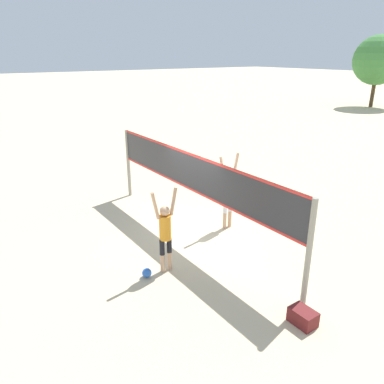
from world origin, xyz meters
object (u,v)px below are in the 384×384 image
at_px(player_blocker, 228,190).
at_px(volleyball, 147,273).
at_px(player_spiker, 165,230).
at_px(tree_left_cluster, 378,60).
at_px(volleyball_net, 192,179).
at_px(gear_bag, 303,317).

distance_m(player_blocker, volleyball, 3.59).
relative_size(player_spiker, volleyball, 9.28).
relative_size(player_spiker, tree_left_cluster, 0.32).
xyz_separation_m(volleyball_net, volleyball, (1.15, -2.11, -1.61)).
bearing_deg(volleyball_net, player_spiker, -53.72).
distance_m(volleyball, gear_bag, 3.60).
distance_m(player_spiker, tree_left_cluster, 34.48).
xyz_separation_m(player_blocker, tree_left_cluster, (-12.51, 28.82, 3.09)).
relative_size(player_blocker, volleyball, 10.11).
relative_size(volleyball, tree_left_cluster, 0.03).
bearing_deg(gear_bag, tree_left_cluster, 118.72).
distance_m(player_spiker, volleyball, 1.12).
bearing_deg(volleyball_net, player_blocker, 81.30).
relative_size(volleyball_net, player_spiker, 3.88).
bearing_deg(gear_bag, volleyball_net, 174.57).
bearing_deg(player_spiker, tree_left_cluster, 23.14).
xyz_separation_m(volleyball_net, gear_bag, (4.32, -0.41, -1.57)).
bearing_deg(player_spiker, gear_bag, -69.70).
bearing_deg(tree_left_cluster, player_spiker, -66.86).
relative_size(volleyball_net, gear_bag, 15.71).
bearing_deg(tree_left_cluster, gear_bag, -61.28).
distance_m(volleyball, tree_left_cluster, 35.06).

